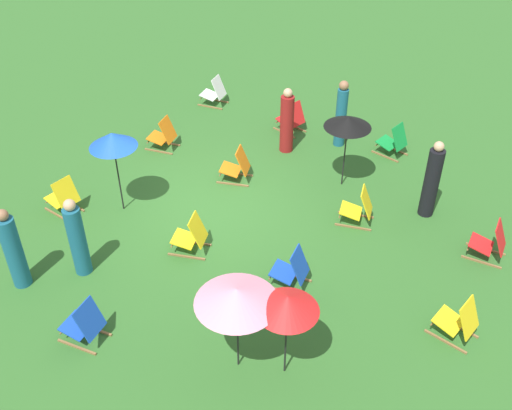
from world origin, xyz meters
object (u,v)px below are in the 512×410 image
object	(u,v)px
deckchair_10	(214,93)
person_0	(13,251)
deckchair_11	(163,135)
person_2	(287,122)
deckchair_6	(393,141)
person_3	(432,181)
deckchair_1	(459,321)
deckchair_8	(490,243)
umbrella_3	(348,122)
deckchair_3	(359,208)
umbrella_1	(287,303)
person_4	(341,114)
person_1	(77,239)
umbrella_2	(112,140)
deckchair_4	(292,270)
deckchair_0	(63,197)
deckchair_12	(84,324)
umbrella_0	(237,296)
deckchair_2	(292,119)
deckchair_9	(237,166)
deckchair_7	(191,236)

from	to	relation	value
deckchair_10	person_0	distance (m)	7.93
deckchair_11	person_2	bearing A→B (deg)	107.55
deckchair_6	person_3	bearing A→B (deg)	48.82
deckchair_1	deckchair_8	xyz separation A→B (m)	(-2.32, 0.07, 0.00)
umbrella_3	person_2	bearing A→B (deg)	-112.86
deckchair_3	umbrella_1	xyz separation A→B (m)	(4.16, 0.34, 1.13)
person_4	person_1	bearing A→B (deg)	32.29
person_1	umbrella_2	bearing A→B (deg)	26.72
deckchair_4	deckchair_6	xyz separation A→B (m)	(-5.34, 0.20, 0.00)
deckchair_11	person_3	distance (m)	6.54
deckchair_3	umbrella_2	size ratio (longest dim) A/B	0.45
deckchair_0	umbrella_2	world-z (taller)	umbrella_2
umbrella_1	umbrella_2	size ratio (longest dim) A/B	0.88
deckchair_12	umbrella_1	size ratio (longest dim) A/B	0.51
umbrella_1	person_0	size ratio (longest dim) A/B	0.98
deckchair_12	umbrella_0	size ratio (longest dim) A/B	0.50
deckchair_2	umbrella_3	bearing A→B (deg)	67.61
deckchair_6	deckchair_11	bearing A→B (deg)	-50.77
person_2	deckchair_1	bearing A→B (deg)	-132.84
deckchair_11	umbrella_1	distance (m)	7.46
umbrella_2	person_0	world-z (taller)	umbrella_2
person_3	deckchair_2	bearing A→B (deg)	-50.91
deckchair_9	deckchair_11	size ratio (longest dim) A/B	1.03
deckchair_3	umbrella_2	bearing A→B (deg)	-79.85
person_4	deckchair_3	bearing A→B (deg)	81.49
deckchair_2	umbrella_1	distance (m)	7.81
deckchair_4	deckchair_10	size ratio (longest dim) A/B	1.00
deckchair_7	umbrella_0	distance (m)	3.17
deckchair_11	person_0	world-z (taller)	person_0
deckchair_4	deckchair_10	bearing A→B (deg)	-143.62
deckchair_0	deckchair_2	bearing A→B (deg)	161.73
person_3	umbrella_0	bearing A→B (deg)	47.71
deckchair_6	person_2	xyz separation A→B (m)	(1.04, -2.40, 0.41)
deckchair_0	person_4	world-z (taller)	person_4
deckchair_2	deckchair_6	bearing A→B (deg)	108.99
umbrella_0	deckchair_2	bearing A→B (deg)	-160.79
deckchair_1	deckchair_10	distance (m)	9.66
person_0	person_3	distance (m)	8.23
deckchair_6	deckchair_12	bearing A→B (deg)	-3.99
deckchair_2	person_4	world-z (taller)	person_4
person_4	person_0	bearing A→B (deg)	29.16
deckchair_1	person_1	distance (m)	6.81
deckchair_2	umbrella_2	xyz separation A→B (m)	(4.80, -1.73, 1.34)
deckchair_8	person_4	size ratio (longest dim) A/B	0.48
deckchair_3	person_3	world-z (taller)	person_3
deckchair_1	person_1	world-z (taller)	person_1
deckchair_1	deckchair_9	distance (m)	6.04
deckchair_6	person_1	size ratio (longest dim) A/B	0.51
deckchair_7	umbrella_1	size ratio (longest dim) A/B	0.52
deckchair_2	deckchair_6	size ratio (longest dim) A/B	1.01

